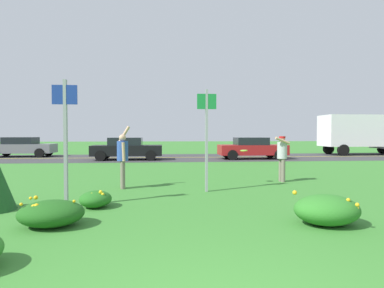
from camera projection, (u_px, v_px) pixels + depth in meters
The scene contains 15 objects.
ground_plane at pixel (175, 177), 12.54m from camera, with size 120.00×120.00×0.00m, color #387A2D.
highway_strip at pixel (170, 157), 22.68m from camera, with size 120.00×7.66×0.01m, color #38383A.
highway_center_stripe at pixel (170, 157), 22.68m from camera, with size 120.00×0.16×0.00m, color yellow.
daylily_clump_mid_center at pixel (96, 199), 7.29m from camera, with size 0.73×0.77×0.42m.
daylily_clump_mid_right at pixel (327, 210), 5.89m from camera, with size 1.21×0.99×0.62m.
daylily_clump_front_right at pixel (51, 213), 5.78m from camera, with size 1.18×0.95×0.51m.
sign_post_near_path at pixel (65, 131), 7.27m from camera, with size 0.56×0.10×2.93m.
sign_post_by_roadside at pixel (207, 131), 9.23m from camera, with size 0.56×0.10×2.98m.
person_thrower_blue_shirt at pixel (123, 156), 9.78m from camera, with size 0.39×0.52×1.94m.
person_catcher_red_cap_gray_shirt at pixel (282, 154), 11.17m from camera, with size 0.55×0.55×1.61m.
frisbee_lime at pixel (244, 151), 10.71m from camera, with size 0.24×0.24×0.05m.
car_gray_center_left at pixel (22, 147), 23.41m from camera, with size 4.50×2.00×1.45m.
car_black_center_right at pixel (127, 148), 20.69m from camera, with size 4.50×2.00×1.45m.
car_red_rightmost at pixel (252, 148), 21.43m from camera, with size 4.50×2.00×1.45m.
box_truck_white at pixel (362, 133), 25.73m from camera, with size 6.70×2.46×3.20m.
Camera 1 is at (-0.44, -2.31, 1.69)m, focal length 29.71 mm.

